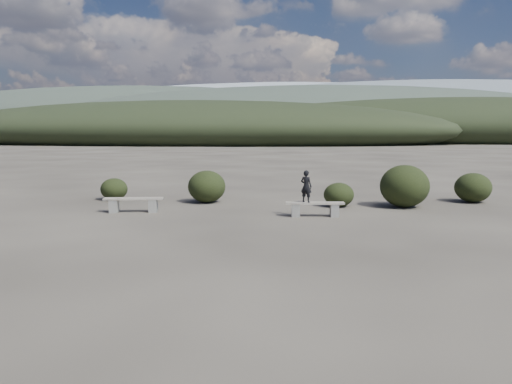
# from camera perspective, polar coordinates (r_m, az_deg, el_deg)

# --- Properties ---
(ground) EXTENTS (1200.00, 1200.00, 0.00)m
(ground) POSITION_cam_1_polar(r_m,az_deg,el_deg) (10.50, -1.89, -8.34)
(ground) COLOR #322D26
(ground) RESTS_ON ground
(bench_left) EXTENTS (2.02, 0.74, 0.50)m
(bench_left) POSITION_cam_1_polar(r_m,az_deg,el_deg) (17.53, -13.82, -1.28)
(bench_left) COLOR gray
(bench_left) RESTS_ON ground
(bench_right) EXTENTS (1.91, 0.55, 0.47)m
(bench_right) POSITION_cam_1_polar(r_m,az_deg,el_deg) (16.27, 6.76, -1.82)
(bench_right) COLOR gray
(bench_right) RESTS_ON ground
(seated_person) EXTENTS (0.45, 0.39, 1.04)m
(seated_person) POSITION_cam_1_polar(r_m,az_deg,el_deg) (16.15, 5.75, 0.66)
(seated_person) COLOR black
(seated_person) RESTS_ON bench_right
(shrub_a) EXTENTS (1.07, 1.07, 0.87)m
(shrub_a) POSITION_cam_1_polar(r_m,az_deg,el_deg) (20.81, -15.91, 0.33)
(shrub_a) COLOR black
(shrub_a) RESTS_ON ground
(shrub_b) EXTENTS (1.45, 1.45, 1.24)m
(shrub_b) POSITION_cam_1_polar(r_m,az_deg,el_deg) (19.36, -5.65, 0.62)
(shrub_b) COLOR black
(shrub_b) RESTS_ON ground
(shrub_c) EXTENTS (1.10, 1.10, 0.88)m
(shrub_c) POSITION_cam_1_polar(r_m,az_deg,el_deg) (18.48, 9.44, -0.31)
(shrub_c) COLOR black
(shrub_c) RESTS_ON ground
(shrub_d) EXTENTS (1.76, 1.76, 1.54)m
(shrub_d) POSITION_cam_1_polar(r_m,az_deg,el_deg) (18.88, 16.61, 0.65)
(shrub_d) COLOR black
(shrub_d) RESTS_ON ground
(shrub_e) EXTENTS (1.38, 1.38, 1.15)m
(shrub_e) POSITION_cam_1_polar(r_m,az_deg,el_deg) (21.07, 23.56, 0.46)
(shrub_e) COLOR black
(shrub_e) RESTS_ON ground
(mountain_ridges) EXTENTS (500.00, 400.00, 56.00)m
(mountain_ridges) POSITION_cam_1_polar(r_m,az_deg,el_deg) (349.28, 5.15, 8.40)
(mountain_ridges) COLOR black
(mountain_ridges) RESTS_ON ground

